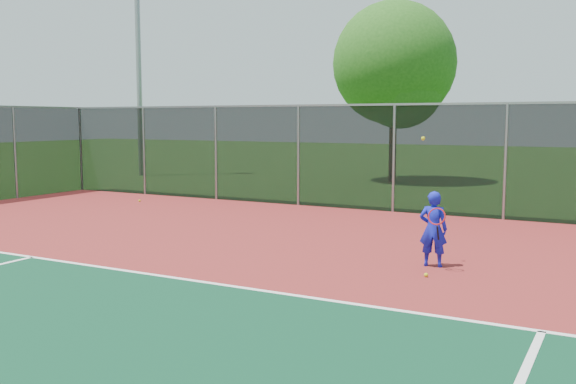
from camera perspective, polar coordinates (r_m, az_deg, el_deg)
court_apron at (r=8.13m, az=6.31°, el=-12.20°), size 30.00×20.00×0.02m
fence_back at (r=17.43m, az=18.77°, el=2.70°), size 30.00×0.06×3.03m
tennis_player at (r=11.58m, az=12.79°, el=-3.20°), size 0.59×0.60×2.29m
practice_ball_0 at (r=10.90m, az=12.17°, el=-7.22°), size 0.07×0.07×0.07m
practice_ball_4 at (r=20.76m, az=-13.06°, el=-0.75°), size 0.07×0.07×0.07m
floodlight_nw at (r=30.89m, az=-13.23°, el=14.76°), size 0.90×0.40×12.73m
tree_back_left at (r=27.15m, az=9.55°, el=10.77°), size 5.08×5.08×7.46m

